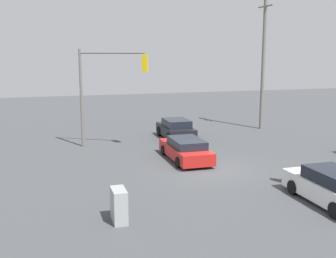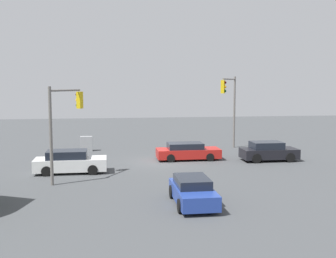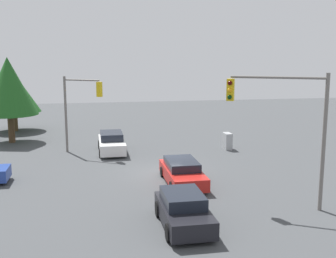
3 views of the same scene
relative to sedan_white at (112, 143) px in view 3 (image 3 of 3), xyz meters
The scene contains 9 objects.
ground_plane 7.08m from the sedan_white, 24.17° to the left, with size 80.00×80.00×0.00m, color #424447.
sedan_white is the anchor object (origin of this frame).
sedan_red 9.16m from the sedan_white, 22.63° to the left, with size 4.79×2.00×1.30m.
sedan_dark 14.58m from the sedan_white, ahead, with size 4.16×1.97×1.44m.
traffic_signal_main 3.83m from the sedan_white, 92.50° to the right, with size 1.79×2.77×5.63m.
traffic_signal_cross 15.33m from the sedan_white, 29.82° to the left, with size 2.44×4.09×6.39m.
electrical_cabinet 8.81m from the sedan_white, 85.87° to the left, with size 1.03×0.51×1.26m, color #9EA0A3.
tree_far 10.23m from the sedan_white, 122.66° to the right, with size 4.50×4.50×7.01m.
tree_behind 13.88m from the sedan_white, 141.13° to the right, with size 4.81×4.81×5.65m.
Camera 3 is at (24.46, -4.34, 7.18)m, focal length 45.00 mm.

